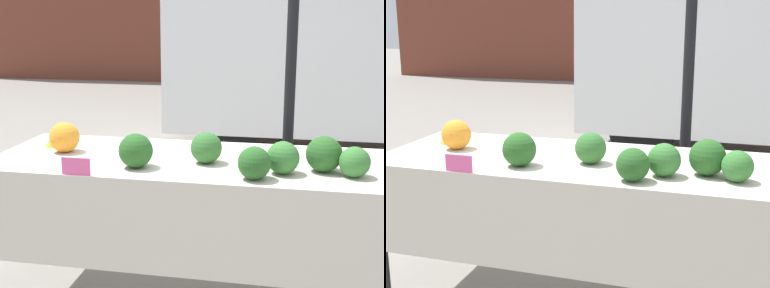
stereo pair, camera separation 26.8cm
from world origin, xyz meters
The scene contains 11 objects.
tent_pole centered at (0.49, 0.79, 1.29)m, with size 0.07×0.07×2.58m.
market_table centered at (0.00, -0.07, 0.72)m, with size 2.13×0.84×0.82m.
orange_cauliflower centered at (-0.72, 0.00, 0.90)m, with size 0.17×0.17×0.17m.
romanesco_head centered at (-0.83, 0.13, 0.88)m, with size 0.15×0.15×0.12m.
broccoli_head_0 centered at (-0.24, -0.22, 0.90)m, with size 0.17×0.17×0.17m.
broccoli_head_1 centered at (0.68, -0.11, 0.91)m, with size 0.18×0.18×0.18m.
broccoli_head_2 centered at (0.82, -0.18, 0.89)m, with size 0.15×0.15×0.15m.
broccoli_head_3 centered at (0.09, -0.07, 0.90)m, with size 0.16×0.16×0.16m.
broccoli_head_4 centered at (0.48, -0.19, 0.90)m, with size 0.16×0.16×0.16m.
broccoli_head_5 centered at (0.36, -0.31, 0.90)m, with size 0.16×0.16×0.16m.
price_sign centered at (-0.48, -0.41, 0.86)m, with size 0.14×0.01×0.09m.
Camera 2 is at (0.80, -2.63, 1.56)m, focal length 50.00 mm.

